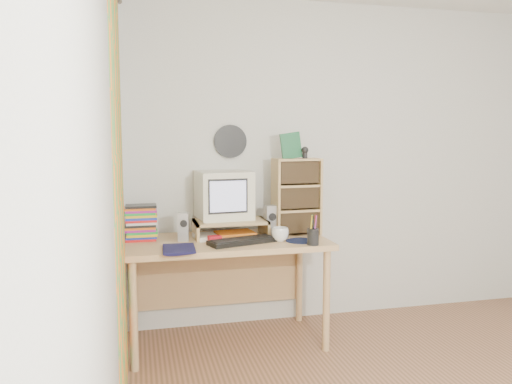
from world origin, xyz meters
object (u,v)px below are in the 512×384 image
diary (163,248)px  crt_monitor (225,195)px  cd_rack (296,196)px  keyboard (242,241)px  desk (225,256)px  mug (280,234)px  dvd_stack (141,219)px

diary → crt_monitor: bearing=44.2°
crt_monitor → cd_rack: bearing=-14.0°
crt_monitor → keyboard: crt_monitor is taller
crt_monitor → cd_rack: cd_rack is taller
desk → crt_monitor: (0.02, 0.09, 0.43)m
cd_rack → crt_monitor: bearing=169.7°
keyboard → cd_rack: bearing=9.3°
keyboard → cd_rack: 0.57m
cd_rack → diary: size_ratio=2.28×
crt_monitor → keyboard: size_ratio=0.78×
cd_rack → diary: bearing=-163.5°
mug → keyboard: bearing=-177.6°
crt_monitor → mug: size_ratio=3.04×
keyboard → dvd_stack: bearing=140.4°
desk → keyboard: (0.09, -0.21, 0.15)m
desk → cd_rack: cd_rack is taller
diary → cd_rack: bearing=22.0°
cd_rack → diary: (-0.99, -0.34, -0.25)m
crt_monitor → mug: (0.33, -0.29, -0.25)m
dvd_stack → cd_rack: cd_rack is taller
mug → diary: (-0.80, -0.13, -0.02)m
keyboard → mug: size_ratio=3.87×
desk → dvd_stack: size_ratio=4.71×
keyboard → mug: 0.27m
cd_rack → mug: cd_rack is taller
diary → dvd_stack: bearing=110.6°
mug → cd_rack: bearing=48.9°
keyboard → mug: (0.27, 0.01, 0.03)m
desk → mug: (0.35, -0.20, 0.18)m
dvd_stack → diary: bearing=-71.9°
desk → cd_rack: 0.68m
crt_monitor → dvd_stack: crt_monitor is taller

